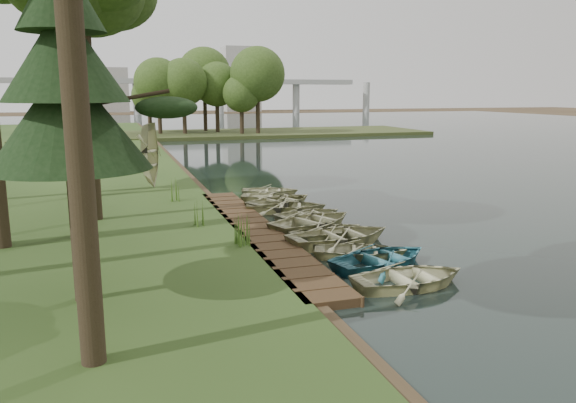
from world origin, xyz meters
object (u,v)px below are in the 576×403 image
object	(u,v)px
rowboat_2	(360,249)
rowboat_0	(411,275)
stored_rowboat	(153,181)
pine_tree	(66,83)
rowboat_1	(382,256)
boardwalk	(256,232)

from	to	relation	value
rowboat_2	rowboat_0	bearing A→B (deg)	-154.30
stored_rowboat	pine_tree	world-z (taller)	pine_tree
rowboat_1	pine_tree	size ratio (longest dim) A/B	0.42
boardwalk	rowboat_1	distance (m)	5.84
boardwalk	rowboat_1	xyz separation A→B (m)	(2.76, -5.14, 0.27)
boardwalk	rowboat_1	world-z (taller)	rowboat_1
stored_rowboat	pine_tree	size ratio (longest dim) A/B	0.42
rowboat_2	stored_rowboat	world-z (taller)	stored_rowboat
boardwalk	rowboat_2	bearing A→B (deg)	-58.18
rowboat_1	stored_rowboat	distance (m)	16.90
boardwalk	rowboat_0	world-z (taller)	rowboat_0
rowboat_0	rowboat_1	distance (m)	1.88
rowboat_1	pine_tree	distance (m)	10.29
rowboat_1	stored_rowboat	bearing A→B (deg)	4.36
boardwalk	stored_rowboat	xyz separation A→B (m)	(-3.05, 10.72, 0.52)
rowboat_2	pine_tree	world-z (taller)	pine_tree
stored_rowboat	rowboat_0	bearing A→B (deg)	-137.25
rowboat_1	rowboat_2	distance (m)	1.13
rowboat_1	rowboat_2	xyz separation A→B (m)	(-0.25, 1.10, -0.05)
pine_tree	stored_rowboat	bearing A→B (deg)	79.78
rowboat_1	pine_tree	bearing A→B (deg)	79.58
pine_tree	rowboat_1	bearing A→B (deg)	5.34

